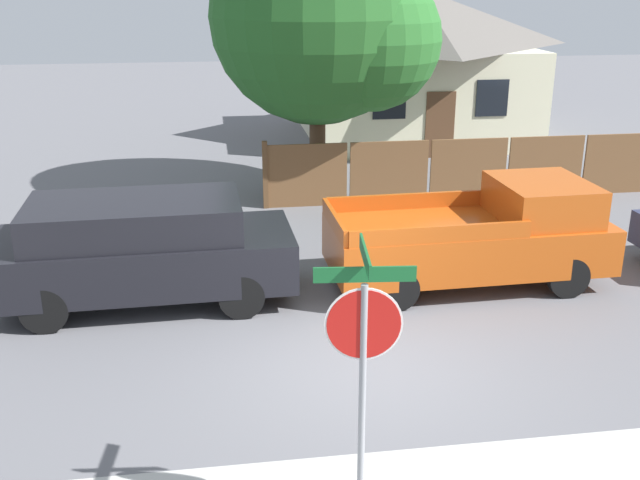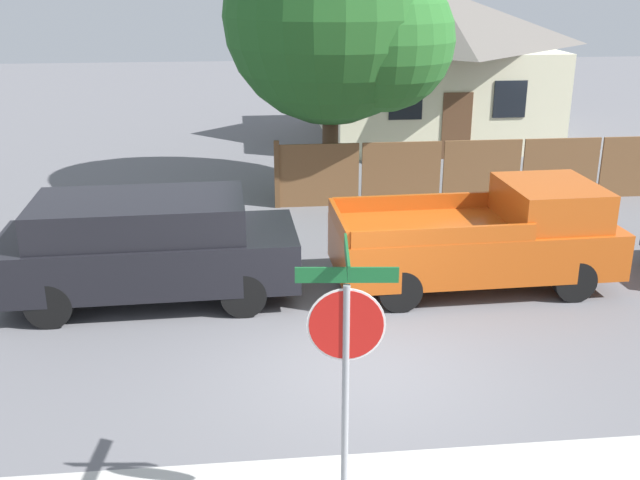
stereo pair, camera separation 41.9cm
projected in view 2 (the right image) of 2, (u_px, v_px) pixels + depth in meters
ground_plane at (362, 368)px, 10.69m from camera, size 80.00×80.00×0.00m
wooden_fence at (521, 170)px, 18.37m from camera, size 12.14×0.12×1.63m
house at (432, 61)px, 25.01m from camera, size 7.61×7.14×4.90m
oak_tree at (342, 21)px, 17.57m from camera, size 5.37×5.12×6.94m
red_suv at (147, 245)px, 12.64m from camera, size 5.00×2.15×1.81m
orange_pickup at (486, 238)px, 13.27m from camera, size 4.98×2.14×1.85m
stop_sign at (346, 344)px, 7.06m from camera, size 0.95×0.85×2.98m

